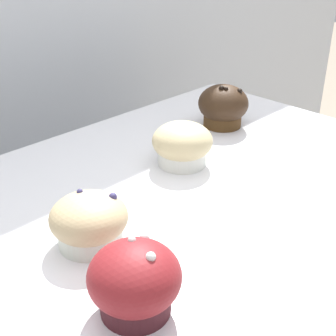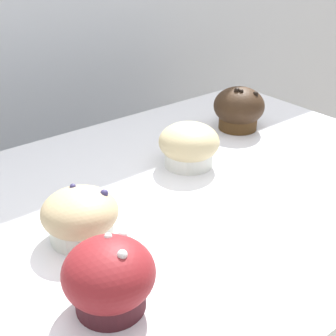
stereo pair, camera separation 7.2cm
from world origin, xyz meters
TOP-DOWN VIEW (x-y plane):
  - muffin_front_center at (-0.14, -0.01)m, footprint 0.10×0.10m
  - muffin_back_left at (0.29, 0.12)m, footprint 0.10×0.10m
  - muffin_back_right at (-0.18, -0.15)m, footprint 0.10×0.10m
  - muffin_front_left at (0.11, 0.06)m, footprint 0.11×0.11m

SIDE VIEW (x-z plane):
  - muffin_front_center at x=-0.14m, z-range 0.88..0.95m
  - muffin_front_left at x=0.11m, z-range 0.88..0.96m
  - muffin_back_right at x=-0.18m, z-range 0.88..0.97m
  - muffin_back_left at x=0.29m, z-range 0.88..0.97m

